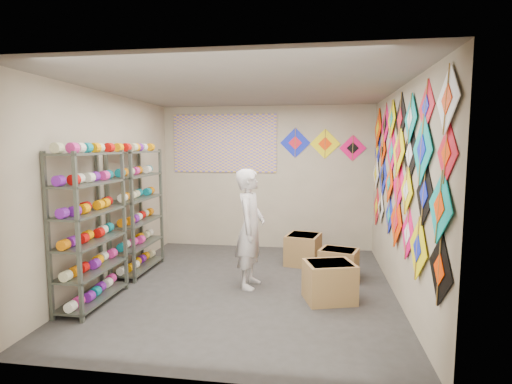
% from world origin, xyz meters
% --- Properties ---
extents(ground, '(4.50, 4.50, 0.00)m').
position_xyz_m(ground, '(0.00, 0.00, 0.00)').
color(ground, '#2D2A28').
extents(room_walls, '(4.50, 4.50, 4.50)m').
position_xyz_m(room_walls, '(0.00, 0.00, 1.64)').
color(room_walls, tan).
rests_on(room_walls, ground).
extents(shelf_rack_front, '(0.40, 1.10, 1.90)m').
position_xyz_m(shelf_rack_front, '(-1.78, -0.85, 0.95)').
color(shelf_rack_front, '#4C5147').
rests_on(shelf_rack_front, ground).
extents(shelf_rack_back, '(0.40, 1.10, 1.90)m').
position_xyz_m(shelf_rack_back, '(-1.78, 0.45, 0.95)').
color(shelf_rack_back, '#4C5147').
rests_on(shelf_rack_back, ground).
extents(string_spools, '(0.12, 2.36, 0.12)m').
position_xyz_m(string_spools, '(-1.78, -0.20, 1.05)').
color(string_spools, '#EF2D95').
rests_on(string_spools, ground).
extents(kite_wall_display, '(0.06, 4.34, 2.04)m').
position_xyz_m(kite_wall_display, '(1.98, 0.00, 1.65)').
color(kite_wall_display, black).
rests_on(kite_wall_display, room_walls).
extents(back_wall_kites, '(1.58, 0.02, 0.62)m').
position_xyz_m(back_wall_kites, '(1.03, 2.24, 1.98)').
color(back_wall_kites, '#1221C3').
rests_on(back_wall_kites, room_walls).
extents(poster, '(2.00, 0.01, 1.10)m').
position_xyz_m(poster, '(-0.80, 2.23, 2.00)').
color(poster, '#6252B1').
rests_on(poster, room_walls).
extents(shopkeeper, '(0.67, 0.49, 1.64)m').
position_xyz_m(shopkeeper, '(0.06, 0.05, 0.82)').
color(shopkeeper, beige).
rests_on(shopkeeper, ground).
extents(carton_a, '(0.71, 0.64, 0.50)m').
position_xyz_m(carton_a, '(1.13, -0.32, 0.25)').
color(carton_a, olive).
rests_on(carton_a, ground).
extents(carton_b, '(0.63, 0.57, 0.43)m').
position_xyz_m(carton_b, '(1.30, 0.58, 0.22)').
color(carton_b, olive).
rests_on(carton_b, ground).
extents(carton_c, '(0.63, 0.67, 0.50)m').
position_xyz_m(carton_c, '(0.75, 1.23, 0.25)').
color(carton_c, olive).
rests_on(carton_c, ground).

